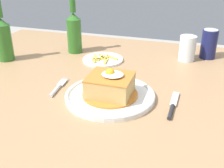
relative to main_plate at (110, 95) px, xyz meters
name	(u,v)px	position (x,y,z in m)	size (l,w,h in m)	color
dining_table	(109,105)	(-0.03, 0.09, -0.09)	(1.43, 1.09, 0.73)	#A87F56
main_plate	(110,95)	(0.00, 0.00, 0.00)	(0.28, 0.28, 0.02)	white
sandwich_meal	(110,86)	(0.00, 0.00, 0.03)	(0.18, 0.18, 0.09)	orange
fork	(57,88)	(-0.19, 0.00, 0.00)	(0.03, 0.14, 0.01)	silver
knife	(172,108)	(0.20, -0.01, 0.00)	(0.02, 0.17, 0.01)	#262628
soda_can	(209,44)	(0.29, 0.47, 0.05)	(0.07, 0.07, 0.12)	#191E51
beer_bottle_green	(74,31)	(-0.29, 0.37, 0.09)	(0.06, 0.06, 0.27)	#2D6B23
beer_bottle_green_far	(3,37)	(-0.52, 0.19, 0.09)	(0.06, 0.06, 0.27)	#2D6B23
drinking_glass	(187,50)	(0.21, 0.41, 0.04)	(0.07, 0.07, 0.10)	silver
side_plate_fries	(103,59)	(-0.13, 0.30, 0.00)	(0.17, 0.17, 0.02)	white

